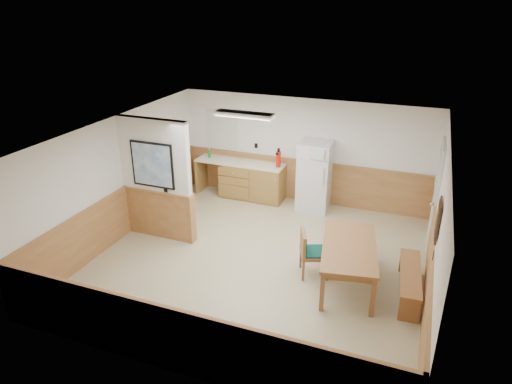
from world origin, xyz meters
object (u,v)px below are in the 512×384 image
at_px(dining_bench, 410,277).
at_px(soap_bottle, 210,154).
at_px(fire_extinguisher, 278,159).
at_px(dining_chair, 309,250).
at_px(refrigerator, 314,176).
at_px(dining_table, 349,250).

relative_size(dining_bench, soap_bottle, 7.45).
xyz_separation_m(dining_bench, fire_extinguisher, (-3.23, 2.77, 0.76)).
bearing_deg(dining_chair, dining_bench, -22.28).
distance_m(dining_bench, dining_chair, 1.73).
bearing_deg(refrigerator, dining_table, -66.81).
xyz_separation_m(refrigerator, soap_bottle, (-2.69, 0.06, 0.20)).
relative_size(fire_extinguisher, soap_bottle, 2.22).
distance_m(refrigerator, dining_bench, 3.62).
relative_size(refrigerator, dining_bench, 1.05).
xyz_separation_m(dining_table, fire_extinguisher, (-2.20, 2.80, 0.44)).
bearing_deg(dining_bench, dining_chair, 175.37).
bearing_deg(soap_bottle, dining_chair, -39.94).
distance_m(refrigerator, dining_table, 3.06).
bearing_deg(refrigerator, fire_extinguisher, 174.91).
relative_size(dining_chair, fire_extinguisher, 1.86).
bearing_deg(dining_table, dining_chair, 166.15).
relative_size(dining_table, soap_bottle, 9.36).
relative_size(refrigerator, fire_extinguisher, 3.54).
bearing_deg(refrigerator, dining_chair, -79.46).
bearing_deg(soap_bottle, dining_table, -35.11).
xyz_separation_m(dining_chair, fire_extinguisher, (-1.51, 2.76, 0.61)).
height_order(dining_table, fire_extinguisher, fire_extinguisher).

